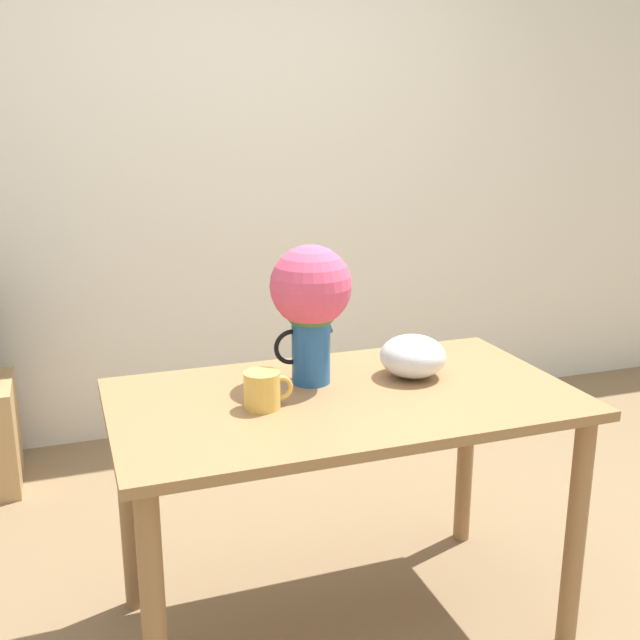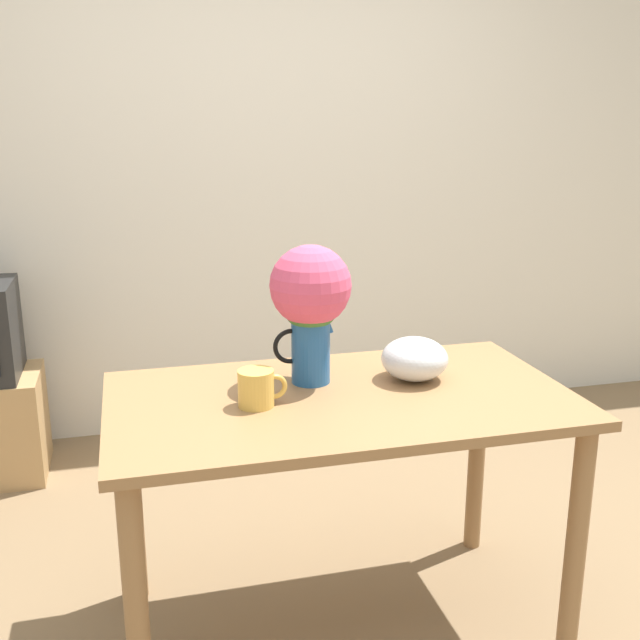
% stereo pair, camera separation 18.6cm
% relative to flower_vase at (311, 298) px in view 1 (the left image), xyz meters
% --- Properties ---
extents(ground_plane, '(12.00, 12.00, 0.00)m').
position_rel_flower_vase_xyz_m(ground_plane, '(0.15, -0.16, -1.04)').
color(ground_plane, '#7F6647').
extents(wall_back, '(8.00, 0.05, 2.60)m').
position_rel_flower_vase_xyz_m(wall_back, '(0.15, 1.61, 0.26)').
color(wall_back, silver).
rests_on(wall_back, ground_plane).
extents(table, '(1.34, 0.75, 0.78)m').
position_rel_flower_vase_xyz_m(table, '(0.06, -0.13, -0.38)').
color(table, olive).
rests_on(table, ground_plane).
extents(flower_vase, '(0.24, 0.24, 0.42)m').
position_rel_flower_vase_xyz_m(flower_vase, '(0.00, 0.00, 0.00)').
color(flower_vase, '#235B9E').
rests_on(flower_vase, table).
extents(coffee_mug, '(0.14, 0.10, 0.10)m').
position_rel_flower_vase_xyz_m(coffee_mug, '(-0.19, -0.15, -0.21)').
color(coffee_mug, gold).
rests_on(coffee_mug, table).
extents(white_bowl, '(0.20, 0.20, 0.13)m').
position_rel_flower_vase_xyz_m(white_bowl, '(0.31, -0.06, -0.20)').
color(white_bowl, silver).
rests_on(white_bowl, table).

